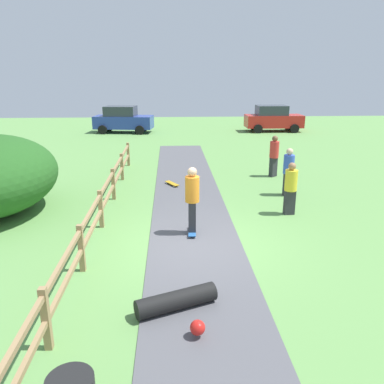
# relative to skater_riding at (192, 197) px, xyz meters

# --- Properties ---
(ground_plane) EXTENTS (60.00, 60.00, 0.00)m
(ground_plane) POSITION_rel_skater_riding_xyz_m (0.04, -0.65, -1.06)
(ground_plane) COLOR #60934C
(asphalt_path) EXTENTS (2.40, 28.00, 0.02)m
(asphalt_path) POSITION_rel_skater_riding_xyz_m (0.04, -0.65, -1.05)
(asphalt_path) COLOR #515156
(asphalt_path) RESTS_ON ground_plane
(wooden_fence) EXTENTS (0.12, 18.12, 1.10)m
(wooden_fence) POSITION_rel_skater_riding_xyz_m (-2.56, -0.65, -0.40)
(wooden_fence) COLOR #997A51
(wooden_fence) RESTS_ON ground_plane
(skater_riding) EXTENTS (0.40, 0.81, 1.86)m
(skater_riding) POSITION_rel_skater_riding_xyz_m (0.00, 0.00, 0.00)
(skater_riding) COLOR #265999
(skater_riding) RESTS_ON asphalt_path
(skater_fallen) EXTENTS (1.58, 1.42, 0.36)m
(skater_fallen) POSITION_rel_skater_riding_xyz_m (-0.47, -3.62, -0.86)
(skater_fallen) COLOR black
(skater_fallen) RESTS_ON asphalt_path
(skateboard_loose) EXTENTS (0.57, 0.80, 0.08)m
(skateboard_loose) POSITION_rel_skater_riding_xyz_m (-0.52, 4.81, -0.98)
(skateboard_loose) COLOR #BF8C19
(skateboard_loose) RESTS_ON asphalt_path
(bystander_blue) EXTENTS (0.54, 0.54, 1.72)m
(bystander_blue) POSITION_rel_skater_riding_xyz_m (3.62, 3.34, -0.12)
(bystander_blue) COLOR #2D2D33
(bystander_blue) RESTS_ON ground_plane
(bystander_yellow) EXTENTS (0.40, 0.40, 1.65)m
(bystander_yellow) POSITION_rel_skater_riding_xyz_m (3.11, 1.40, -0.16)
(bystander_yellow) COLOR #2D2D33
(bystander_yellow) RESTS_ON ground_plane
(bystander_red) EXTENTS (0.53, 0.53, 1.75)m
(bystander_red) POSITION_rel_skater_riding_xyz_m (3.79, 5.99, -0.10)
(bystander_red) COLOR #2D2D33
(bystander_red) RESTS_ON ground_plane
(parked_car_red) EXTENTS (4.21, 2.01, 1.92)m
(parked_car_red) POSITION_rel_skater_riding_xyz_m (7.14, 19.08, -0.10)
(parked_car_red) COLOR red
(parked_car_red) RESTS_ON ground_plane
(parked_car_blue) EXTENTS (4.39, 2.43, 1.92)m
(parked_car_blue) POSITION_rel_skater_riding_xyz_m (-4.00, 19.09, -0.10)
(parked_car_blue) COLOR #283D99
(parked_car_blue) RESTS_ON ground_plane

